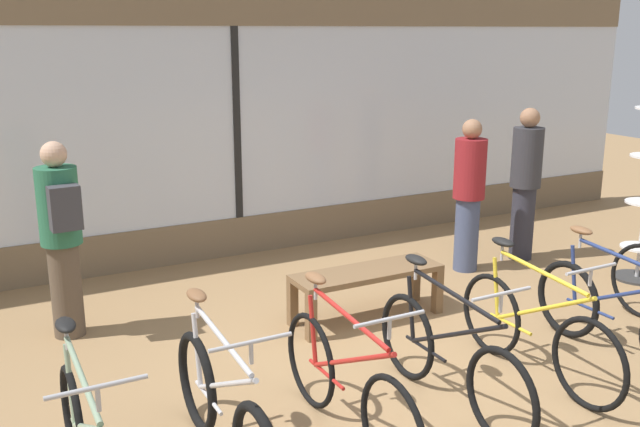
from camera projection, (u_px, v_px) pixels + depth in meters
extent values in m
plane|color=#99754C|center=(416.00, 381.00, 5.35)|extent=(24.00, 24.00, 0.00)
cube|color=#7A664C|center=(239.00, 235.00, 8.34)|extent=(12.00, 0.08, 0.45)
cube|color=silver|center=(236.00, 124.00, 8.01)|extent=(12.00, 0.04, 2.15)
cube|color=black|center=(237.00, 125.00, 7.99)|extent=(0.08, 0.02, 2.15)
torus|color=black|center=(73.00, 419.00, 4.23)|extent=(0.04, 0.65, 0.65)
cylinder|color=gray|center=(70.00, 385.00, 4.13)|extent=(0.03, 0.11, 0.49)
cylinder|color=gray|center=(82.00, 377.00, 3.64)|extent=(0.03, 0.90, 0.10)
cylinder|color=#B2B2B7|center=(67.00, 338.00, 4.02)|extent=(0.02, 0.02, 0.14)
ellipsoid|color=black|center=(65.00, 325.00, 4.00)|extent=(0.11, 0.22, 0.06)
cylinder|color=#B2B2B7|center=(98.00, 399.00, 3.24)|extent=(0.02, 0.02, 0.12)
cylinder|color=#ADADB2|center=(97.00, 387.00, 3.22)|extent=(0.46, 0.02, 0.02)
torus|color=black|center=(197.00, 382.00, 4.65)|extent=(0.06, 0.66, 0.66)
cylinder|color=#BCBCC1|center=(225.00, 384.00, 4.12)|extent=(0.03, 0.95, 0.51)
cylinder|color=#BCBCC1|center=(197.00, 350.00, 4.56)|extent=(0.03, 0.11, 0.49)
cylinder|color=#BCBCC1|center=(222.00, 338.00, 4.08)|extent=(0.03, 0.88, 0.10)
cylinder|color=#BCBCC1|center=(209.00, 397.00, 4.46)|extent=(0.03, 0.46, 0.03)
cylinder|color=#B2B2B7|center=(197.00, 307.00, 4.45)|extent=(0.02, 0.02, 0.14)
ellipsoid|color=brown|center=(197.00, 295.00, 4.43)|extent=(0.11, 0.22, 0.06)
cylinder|color=#B2B2B7|center=(251.00, 353.00, 3.68)|extent=(0.02, 0.02, 0.12)
cylinder|color=#ADADB2|center=(251.00, 342.00, 3.66)|extent=(0.46, 0.02, 0.02)
torus|color=black|center=(310.00, 360.00, 4.94)|extent=(0.04, 0.67, 0.67)
cylinder|color=red|center=(351.00, 360.00, 4.41)|extent=(0.03, 0.96, 0.51)
cylinder|color=red|center=(313.00, 330.00, 4.85)|extent=(0.03, 0.11, 0.49)
cylinder|color=red|center=(349.00, 317.00, 4.37)|extent=(0.03, 0.89, 0.10)
cylinder|color=red|center=(326.00, 374.00, 4.75)|extent=(0.03, 0.46, 0.03)
cylinder|color=#B2B2B7|center=(316.00, 289.00, 4.74)|extent=(0.02, 0.02, 0.14)
ellipsoid|color=brown|center=(316.00, 278.00, 4.72)|extent=(0.11, 0.22, 0.06)
cylinder|color=#B2B2B7|center=(389.00, 329.00, 3.97)|extent=(0.02, 0.02, 0.12)
cylinder|color=#ADADB2|center=(390.00, 319.00, 3.95)|extent=(0.46, 0.02, 0.02)
torus|color=black|center=(407.00, 337.00, 5.34)|extent=(0.05, 0.65, 0.65)
torus|color=black|center=(501.00, 397.00, 4.46)|extent=(0.05, 0.65, 0.65)
cylinder|color=black|center=(455.00, 334.00, 4.81)|extent=(0.03, 0.97, 0.51)
cylinder|color=black|center=(411.00, 309.00, 5.25)|extent=(0.03, 0.11, 0.49)
cylinder|color=black|center=(454.00, 294.00, 4.77)|extent=(0.03, 0.89, 0.10)
cylinder|color=black|center=(425.00, 348.00, 5.14)|extent=(0.03, 0.47, 0.03)
cylinder|color=#B2B2B7|center=(416.00, 270.00, 5.14)|extent=(0.02, 0.02, 0.14)
ellipsoid|color=black|center=(416.00, 260.00, 5.12)|extent=(0.11, 0.22, 0.06)
cylinder|color=#B2B2B7|center=(501.00, 303.00, 4.36)|extent=(0.02, 0.02, 0.12)
cylinder|color=#ADADB2|center=(502.00, 294.00, 4.35)|extent=(0.46, 0.02, 0.02)
torus|color=black|center=(491.00, 314.00, 5.75)|extent=(0.04, 0.67, 0.67)
torus|color=black|center=(589.00, 364.00, 4.90)|extent=(0.04, 0.67, 0.67)
cylinder|color=gold|center=(542.00, 309.00, 5.23)|extent=(0.03, 0.93, 0.51)
cylinder|color=gold|center=(496.00, 288.00, 5.66)|extent=(0.03, 0.11, 0.49)
cylinder|color=gold|center=(542.00, 272.00, 5.19)|extent=(0.03, 0.86, 0.10)
cylinder|color=gold|center=(510.00, 324.00, 5.56)|extent=(0.03, 0.45, 0.03)
cylinder|color=#B2B2B7|center=(502.00, 252.00, 5.55)|extent=(0.02, 0.02, 0.14)
ellipsoid|color=black|center=(503.00, 242.00, 5.53)|extent=(0.11, 0.22, 0.06)
cylinder|color=#B2B2B7|center=(590.00, 277.00, 4.80)|extent=(0.02, 0.02, 0.12)
cylinder|color=#ADADB2|center=(591.00, 269.00, 4.78)|extent=(0.46, 0.02, 0.02)
torus|color=black|center=(568.00, 299.00, 6.07)|extent=(0.06, 0.67, 0.67)
cylinder|color=navy|center=(626.00, 294.00, 5.52)|extent=(0.03, 0.99, 0.51)
cylinder|color=navy|center=(574.00, 274.00, 5.97)|extent=(0.03, 0.11, 0.49)
cylinder|color=navy|center=(627.00, 259.00, 5.48)|extent=(0.03, 0.92, 0.10)
cylinder|color=navy|center=(590.00, 309.00, 5.86)|extent=(0.03, 0.48, 0.03)
cylinder|color=#B2B2B7|center=(581.00, 240.00, 5.86)|extent=(0.02, 0.02, 0.14)
ellipsoid|color=brown|center=(582.00, 230.00, 5.84)|extent=(0.11, 0.22, 0.06)
cylinder|color=#333333|center=(636.00, 277.00, 7.55)|extent=(0.48, 0.48, 0.03)
cylinder|color=white|center=(640.00, 247.00, 7.47)|extent=(0.40, 0.40, 0.02)
cube|color=brown|center=(367.00, 273.00, 6.40)|extent=(1.40, 0.44, 0.05)
cube|color=brown|center=(311.00, 317.00, 6.00)|extent=(0.08, 0.08, 0.42)
cube|color=brown|center=(437.00, 291.00, 6.60)|extent=(0.08, 0.08, 0.42)
cube|color=brown|center=(292.00, 303.00, 6.31)|extent=(0.08, 0.08, 0.42)
cube|color=brown|center=(415.00, 279.00, 6.91)|extent=(0.08, 0.08, 0.42)
cylinder|color=#424C6B|center=(467.00, 234.00, 7.74)|extent=(0.37, 0.37, 0.81)
cylinder|color=maroon|center=(470.00, 169.00, 7.56)|extent=(0.48, 0.48, 0.64)
sphere|color=#9E7051|center=(472.00, 129.00, 7.45)|extent=(0.21, 0.21, 0.21)
cylinder|color=#2D2D38|center=(522.00, 223.00, 8.12)|extent=(0.37, 0.37, 0.84)
cylinder|color=#333338|center=(527.00, 157.00, 7.93)|extent=(0.48, 0.48, 0.67)
sphere|color=#9E7051|center=(530.00, 118.00, 7.82)|extent=(0.22, 0.22, 0.22)
cylinder|color=brown|center=(66.00, 290.00, 6.07)|extent=(0.28, 0.28, 0.82)
cylinder|color=#286647|center=(58.00, 206.00, 5.88)|extent=(0.36, 0.36, 0.65)
sphere|color=tan|center=(54.00, 154.00, 5.77)|extent=(0.21, 0.21, 0.21)
cube|color=#38383D|center=(65.00, 208.00, 5.68)|extent=(0.25, 0.16, 0.36)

